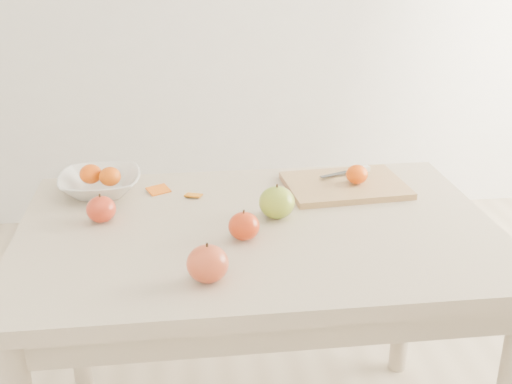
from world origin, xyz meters
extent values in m
cube|color=#C3B293|center=(0.00, 0.00, 0.73)|extent=(1.20, 0.80, 0.04)
cylinder|color=#BCAA8E|center=(-0.54, 0.34, 0.35)|extent=(0.06, 0.06, 0.71)
cylinder|color=#BCAA8E|center=(0.54, 0.34, 0.35)|extent=(0.06, 0.06, 0.71)
cube|color=tan|center=(0.28, 0.21, 0.76)|extent=(0.35, 0.27, 0.02)
ellipsoid|color=#DE5407|center=(0.31, 0.20, 0.80)|extent=(0.06, 0.06, 0.05)
imported|color=white|center=(-0.41, 0.27, 0.78)|extent=(0.23, 0.23, 0.06)
ellipsoid|color=#E43E08|center=(-0.44, 0.28, 0.81)|extent=(0.06, 0.06, 0.05)
ellipsoid|color=#CF5707|center=(-0.38, 0.25, 0.80)|extent=(0.06, 0.06, 0.05)
cube|color=#DC5F0F|center=(-0.25, 0.25, 0.75)|extent=(0.07, 0.07, 0.01)
cube|color=orange|center=(-0.16, 0.21, 0.75)|extent=(0.05, 0.05, 0.01)
cube|color=white|center=(0.34, 0.29, 0.78)|extent=(0.08, 0.05, 0.01)
cube|color=#363A3E|center=(0.26, 0.26, 0.78)|extent=(0.09, 0.05, 0.00)
ellipsoid|color=#5F8516|center=(0.05, 0.04, 0.79)|extent=(0.09, 0.09, 0.08)
ellipsoid|color=#8F0A06|center=(-0.39, 0.07, 0.78)|extent=(0.08, 0.08, 0.07)
ellipsoid|color=#A81C20|center=(-0.14, -0.26, 0.79)|extent=(0.09, 0.09, 0.08)
ellipsoid|color=#9D1503|center=(-0.04, -0.07, 0.78)|extent=(0.08, 0.08, 0.07)
camera|label=1|loc=(-0.19, -1.45, 1.44)|focal=45.00mm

